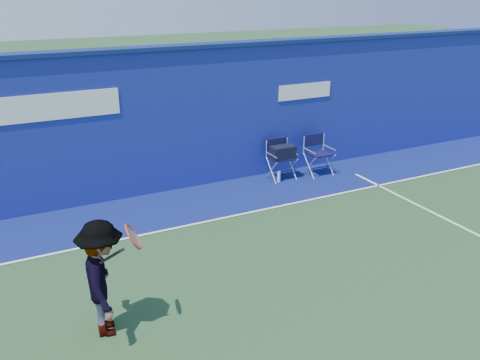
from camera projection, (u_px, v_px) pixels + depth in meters
name	position (u px, v px, depth m)	size (l,w,h in m)	color
ground	(276.00, 320.00, 6.87)	(80.00, 80.00, 0.00)	#264726
stadium_wall	(154.00, 121.00, 10.65)	(24.00, 0.50, 3.08)	navy
out_of_bounds_strip	(175.00, 207.00, 10.30)	(24.00, 1.80, 0.01)	#0D1857
court_lines	(255.00, 296.00, 7.37)	(24.00, 12.00, 0.01)	white
directors_chair_left	(281.00, 162.00, 11.69)	(0.55, 0.51, 0.93)	silver
directors_chair_right	(318.00, 162.00, 12.00)	(0.56, 0.50, 0.93)	silver
water_bottle	(279.00, 177.00, 11.57)	(0.07, 0.07, 0.26)	silver
tennis_player	(103.00, 278.00, 6.38)	(0.91, 1.09, 1.57)	#EA4738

